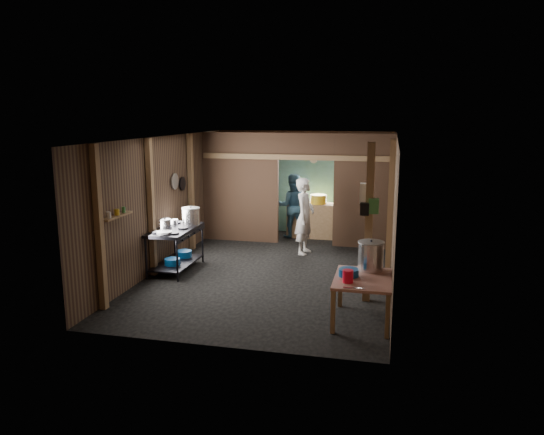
% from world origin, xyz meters
% --- Properties ---
extents(floor, '(4.50, 7.00, 0.00)m').
position_xyz_m(floor, '(0.00, 0.00, 0.00)').
color(floor, black).
rests_on(floor, ground).
extents(ceiling, '(4.50, 7.00, 0.00)m').
position_xyz_m(ceiling, '(0.00, 0.00, 2.60)').
color(ceiling, '#494642').
rests_on(ceiling, ground).
extents(wall_back, '(4.50, 0.00, 2.60)m').
position_xyz_m(wall_back, '(0.00, 3.50, 1.30)').
color(wall_back, brown).
rests_on(wall_back, ground).
extents(wall_front, '(4.50, 0.00, 2.60)m').
position_xyz_m(wall_front, '(0.00, -3.50, 1.30)').
color(wall_front, brown).
rests_on(wall_front, ground).
extents(wall_left, '(0.00, 7.00, 2.60)m').
position_xyz_m(wall_left, '(-2.25, 0.00, 1.30)').
color(wall_left, brown).
rests_on(wall_left, ground).
extents(wall_right, '(0.00, 7.00, 2.60)m').
position_xyz_m(wall_right, '(2.25, 0.00, 1.30)').
color(wall_right, brown).
rests_on(wall_right, ground).
extents(partition_left, '(1.85, 0.10, 2.60)m').
position_xyz_m(partition_left, '(-1.32, 2.20, 1.30)').
color(partition_left, '#492E1E').
rests_on(partition_left, floor).
extents(partition_right, '(1.35, 0.10, 2.60)m').
position_xyz_m(partition_right, '(1.57, 2.20, 1.30)').
color(partition_right, '#492E1E').
rests_on(partition_right, floor).
extents(partition_header, '(1.30, 0.10, 0.60)m').
position_xyz_m(partition_header, '(0.25, 2.20, 2.30)').
color(partition_header, '#492E1E').
rests_on(partition_header, wall_back).
extents(turquoise_panel, '(4.40, 0.06, 2.50)m').
position_xyz_m(turquoise_panel, '(0.00, 3.44, 1.25)').
color(turquoise_panel, '#64A2A2').
rests_on(turquoise_panel, wall_back).
extents(back_counter, '(1.20, 0.50, 0.85)m').
position_xyz_m(back_counter, '(0.30, 2.95, 0.42)').
color(back_counter, '#95754F').
rests_on(back_counter, floor).
extents(wall_clock, '(0.20, 0.03, 0.20)m').
position_xyz_m(wall_clock, '(0.25, 3.40, 1.90)').
color(wall_clock, silver).
rests_on(wall_clock, wall_back).
extents(post_left_a, '(0.10, 0.12, 2.60)m').
position_xyz_m(post_left_a, '(-2.18, -2.60, 1.30)').
color(post_left_a, '#95754F').
rests_on(post_left_a, floor).
extents(post_left_b, '(0.10, 0.12, 2.60)m').
position_xyz_m(post_left_b, '(-2.18, -0.80, 1.30)').
color(post_left_b, '#95754F').
rests_on(post_left_b, floor).
extents(post_left_c, '(0.10, 0.12, 2.60)m').
position_xyz_m(post_left_c, '(-2.18, 1.20, 1.30)').
color(post_left_c, '#95754F').
rests_on(post_left_c, floor).
extents(post_right, '(0.10, 0.12, 2.60)m').
position_xyz_m(post_right, '(2.18, -0.20, 1.30)').
color(post_right, '#95754F').
rests_on(post_right, floor).
extents(post_free, '(0.12, 0.12, 2.60)m').
position_xyz_m(post_free, '(1.85, -1.30, 1.30)').
color(post_free, '#95754F').
rests_on(post_free, floor).
extents(cross_beam, '(4.40, 0.12, 0.12)m').
position_xyz_m(cross_beam, '(0.00, 2.15, 2.05)').
color(cross_beam, '#95754F').
rests_on(cross_beam, wall_left).
extents(pan_lid_big, '(0.03, 0.34, 0.34)m').
position_xyz_m(pan_lid_big, '(-2.21, 0.40, 1.65)').
color(pan_lid_big, gray).
rests_on(pan_lid_big, wall_left).
extents(pan_lid_small, '(0.03, 0.30, 0.30)m').
position_xyz_m(pan_lid_small, '(-2.21, 0.80, 1.55)').
color(pan_lid_small, black).
rests_on(pan_lid_small, wall_left).
extents(wall_shelf, '(0.14, 0.80, 0.03)m').
position_xyz_m(wall_shelf, '(-2.15, -2.10, 1.40)').
color(wall_shelf, '#95754F').
rests_on(wall_shelf, wall_left).
extents(jar_white, '(0.07, 0.07, 0.10)m').
position_xyz_m(jar_white, '(-2.15, -2.35, 1.47)').
color(jar_white, silver).
rests_on(jar_white, wall_shelf).
extents(jar_yellow, '(0.08, 0.08, 0.10)m').
position_xyz_m(jar_yellow, '(-2.15, -2.10, 1.47)').
color(jar_yellow, gold).
rests_on(jar_yellow, wall_shelf).
extents(jar_green, '(0.06, 0.06, 0.10)m').
position_xyz_m(jar_green, '(-2.15, -1.88, 1.47)').
color(jar_green, '#397F3D').
rests_on(jar_green, wall_shelf).
extents(bag_white, '(0.22, 0.15, 0.32)m').
position_xyz_m(bag_white, '(1.80, -1.22, 1.78)').
color(bag_white, silver).
rests_on(bag_white, post_free).
extents(bag_green, '(0.16, 0.12, 0.24)m').
position_xyz_m(bag_green, '(1.92, -1.36, 1.60)').
color(bag_green, '#397F3D').
rests_on(bag_green, post_free).
extents(bag_black, '(0.14, 0.10, 0.20)m').
position_xyz_m(bag_black, '(1.78, -1.38, 1.55)').
color(bag_black, black).
rests_on(bag_black, post_free).
extents(gas_range, '(0.74, 1.43, 0.85)m').
position_xyz_m(gas_range, '(-1.88, -0.44, 0.42)').
color(gas_range, black).
rests_on(gas_range, floor).
extents(prep_table, '(0.83, 1.14, 0.67)m').
position_xyz_m(prep_table, '(1.83, -2.20, 0.34)').
color(prep_table, '#AB7462').
rests_on(prep_table, floor).
extents(stove_pot_large, '(0.46, 0.46, 0.36)m').
position_xyz_m(stove_pot_large, '(-1.71, -0.01, 1.01)').
color(stove_pot_large, silver).
rests_on(stove_pot_large, gas_range).
extents(stove_pot_med, '(0.26, 0.26, 0.21)m').
position_xyz_m(stove_pot_med, '(-2.05, -0.51, 0.93)').
color(stove_pot_med, silver).
rests_on(stove_pot_med, gas_range).
extents(stove_saucepan, '(0.20, 0.20, 0.10)m').
position_xyz_m(stove_saucepan, '(-2.05, -0.08, 0.90)').
color(stove_saucepan, silver).
rests_on(stove_saucepan, gas_range).
extents(frying_pan, '(0.45, 0.58, 0.07)m').
position_xyz_m(frying_pan, '(-1.88, -0.92, 0.87)').
color(frying_pan, gray).
rests_on(frying_pan, gas_range).
extents(blue_tub_front, '(0.30, 0.30, 0.12)m').
position_xyz_m(blue_tub_front, '(-1.88, -0.62, 0.23)').
color(blue_tub_front, navy).
rests_on(blue_tub_front, gas_range).
extents(blue_tub_back, '(0.32, 0.32, 0.13)m').
position_xyz_m(blue_tub_back, '(-1.88, -0.04, 0.23)').
color(blue_tub_back, navy).
rests_on(blue_tub_back, gas_range).
extents(stock_pot, '(0.53, 0.53, 0.47)m').
position_xyz_m(stock_pot, '(1.92, -1.79, 0.89)').
color(stock_pot, silver).
rests_on(stock_pot, prep_table).
extents(wash_basin, '(0.37, 0.37, 0.11)m').
position_xyz_m(wash_basin, '(1.62, -2.17, 0.73)').
color(wash_basin, navy).
rests_on(wash_basin, prep_table).
extents(pink_bucket, '(0.19, 0.19, 0.18)m').
position_xyz_m(pink_bucket, '(1.63, -2.47, 0.77)').
color(pink_bucket, red).
rests_on(pink_bucket, prep_table).
extents(knife, '(0.30, 0.05, 0.01)m').
position_xyz_m(knife, '(1.73, -2.71, 0.68)').
color(knife, silver).
rests_on(knife, prep_table).
extents(yellow_tub, '(0.40, 0.40, 0.22)m').
position_xyz_m(yellow_tub, '(0.45, 2.95, 0.96)').
color(yellow_tub, gold).
rests_on(yellow_tub, back_counter).
extents(red_cup, '(0.11, 0.11, 0.13)m').
position_xyz_m(red_cup, '(0.05, 2.95, 0.92)').
color(red_cup, '#BA364B').
rests_on(red_cup, back_counter).
extents(cook, '(0.48, 0.66, 1.67)m').
position_xyz_m(cook, '(0.37, 1.38, 0.84)').
color(cook, white).
rests_on(cook, floor).
extents(worker_back, '(0.89, 0.76, 1.58)m').
position_xyz_m(worker_back, '(-0.18, 2.82, 0.79)').
color(worker_back, '#2E556D').
rests_on(worker_back, floor).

